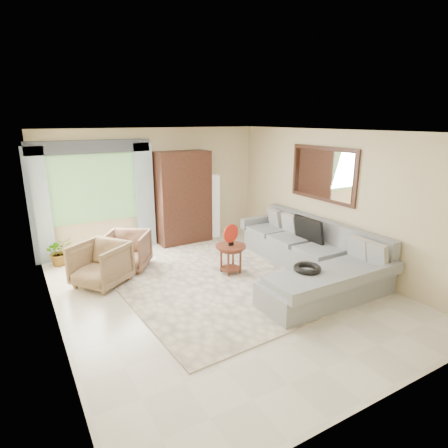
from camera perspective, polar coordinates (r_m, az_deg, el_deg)
ground at (r=6.36m, az=-0.38°, el=-10.21°), size 6.00×6.00×0.00m
area_rug at (r=6.70m, az=-2.12°, el=-8.73°), size 3.24×4.17×0.02m
sectional_sofa at (r=7.10m, az=13.00°, el=-5.28°), size 2.30×3.46×0.90m
tv_screen at (r=7.40m, az=12.75°, el=-0.84°), size 0.14×0.74×0.48m
garden_hose at (r=5.99m, az=12.57°, el=-6.59°), size 0.43×0.43×0.09m
coffee_table at (r=6.93m, az=1.03°, el=-5.34°), size 0.55×0.55×0.55m
red_disc at (r=6.77m, az=1.05°, el=-1.44°), size 0.34×0.09×0.34m
armchair_left at (r=6.79m, az=-18.29°, el=-5.85°), size 1.15×1.14×0.76m
armchair_right at (r=7.37m, az=-14.57°, el=-3.97°), size 1.09×1.09×0.72m
potted_plant at (r=8.02m, az=-23.81°, el=-3.86°), size 0.56×0.50×0.55m
armoire at (r=8.58m, az=-6.22°, el=3.99°), size 1.20×0.55×2.10m
floor_lamp at (r=9.04m, az=-1.68°, el=2.73°), size 0.24×0.24×1.50m
window at (r=8.19m, az=-19.29°, el=5.14°), size 1.80×0.04×1.40m
curtain_left at (r=8.03m, az=-26.35°, el=2.36°), size 0.40×0.08×2.30m
curtain_right at (r=8.41m, az=-12.00°, el=4.20°), size 0.40×0.08×2.30m
valance at (r=8.03m, az=-19.75°, el=11.04°), size 2.40×0.12×0.26m
wall_mirror at (r=7.57m, az=14.78°, el=7.39°), size 0.05×1.70×1.05m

